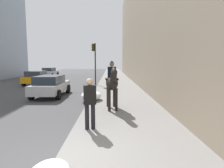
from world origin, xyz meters
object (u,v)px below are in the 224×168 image
at_px(mounted_horse_near, 112,82).
at_px(pedestrian_greeting, 90,100).
at_px(car_near_lane, 50,72).
at_px(car_far_lane, 37,77).
at_px(car_mid_lane, 51,85).
at_px(traffic_light_near_curb, 94,58).

relative_size(mounted_horse_near, pedestrian_greeting, 1.35).
xyz_separation_m(car_near_lane, car_far_lane, (-11.01, -2.20, 0.01)).
bearing_deg(car_mid_lane, mounted_horse_near, -133.52).
bearing_deg(car_far_lane, car_mid_lane, -152.72).
distance_m(pedestrian_greeting, car_near_lane, 26.09).
bearing_deg(car_far_lane, traffic_light_near_curb, -98.34).
xyz_separation_m(car_near_lane, car_mid_lane, (-17.68, -5.72, 0.01)).
relative_size(mounted_horse_near, car_near_lane, 0.50).
height_order(pedestrian_greeting, car_far_lane, pedestrian_greeting).
bearing_deg(car_far_lane, pedestrian_greeting, -153.29).
xyz_separation_m(car_mid_lane, car_far_lane, (6.67, 3.52, -0.00)).
bearing_deg(mounted_horse_near, car_far_lane, -149.34).
xyz_separation_m(pedestrian_greeting, traffic_light_near_curb, (12.60, 0.90, 1.67)).
height_order(mounted_horse_near, car_near_lane, mounted_horse_near).
bearing_deg(traffic_light_near_curb, mounted_horse_near, -170.52).
distance_m(mounted_horse_near, traffic_light_near_curb, 10.11).
bearing_deg(pedestrian_greeting, mounted_horse_near, -26.23).
xyz_separation_m(mounted_horse_near, pedestrian_greeting, (-2.72, 0.75, -0.30)).
height_order(mounted_horse_near, traffic_light_near_curb, traffic_light_near_curb).
relative_size(car_near_lane, traffic_light_near_curb, 1.11).
xyz_separation_m(pedestrian_greeting, car_far_lane, (13.43, 6.92, -0.34)).
height_order(mounted_horse_near, pedestrian_greeting, mounted_horse_near).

